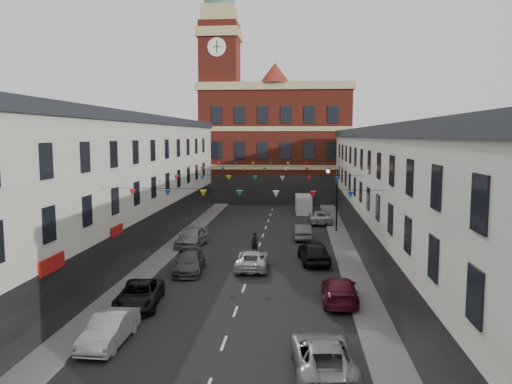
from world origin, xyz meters
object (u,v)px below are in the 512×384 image
(car_right_f, at_px, (320,217))
(car_left_b, at_px, (109,329))
(car_right_c, at_px, (339,290))
(moving_car, at_px, (252,260))
(car_left_e, at_px, (192,237))
(car_right_b, at_px, (323,356))
(car_left_c, at_px, (139,295))
(pedestrian, at_px, (255,243))
(car_left_d, at_px, (189,263))
(car_right_e, at_px, (303,232))
(white_van, at_px, (303,204))
(street_lamp, at_px, (334,191))
(car_right_d, at_px, (314,252))

(car_right_f, bearing_deg, car_left_b, 70.44)
(car_right_c, xyz_separation_m, moving_car, (-5.41, 6.43, -0.05))
(car_left_e, xyz_separation_m, car_right_b, (9.71, -21.30, -0.12))
(car_left_b, relative_size, car_right_c, 0.87)
(car_left_c, relative_size, car_right_f, 0.95)
(car_left_c, distance_m, car_right_f, 28.51)
(car_right_f, xyz_separation_m, pedestrian, (-5.64, -13.74, 0.14))
(car_right_b, distance_m, car_right_c, 8.53)
(car_left_c, relative_size, car_right_c, 0.99)
(car_left_c, relative_size, moving_car, 1.01)
(car_left_b, height_order, car_right_c, car_right_c)
(car_left_c, bearing_deg, car_left_d, 73.27)
(car_right_c, bearing_deg, car_right_e, -82.46)
(car_right_f, distance_m, pedestrian, 14.85)
(car_left_d, distance_m, pedestrian, 7.03)
(car_right_e, distance_m, white_van, 15.13)
(street_lamp, relative_size, moving_car, 1.31)
(car_left_d, bearing_deg, car_right_f, 59.47)
(car_right_c, height_order, moving_car, car_right_c)
(car_left_e, height_order, car_right_b, car_left_e)
(car_left_d, height_order, car_right_e, car_right_e)
(car_left_d, relative_size, white_van, 0.96)
(car_left_d, relative_size, car_right_c, 0.96)
(car_left_c, bearing_deg, car_right_e, 57.68)
(car_right_b, xyz_separation_m, car_right_e, (-0.61, 25.13, -0.02))
(car_left_e, relative_size, car_right_b, 0.95)
(car_left_e, bearing_deg, car_right_f, 52.09)
(car_right_c, relative_size, car_right_e, 1.16)
(car_left_c, xyz_separation_m, car_right_b, (9.45, -6.81, 0.05))
(street_lamp, bearing_deg, car_left_b, -113.56)
(street_lamp, bearing_deg, white_van, 103.10)
(car_right_d, bearing_deg, car_left_c, 38.84)
(street_lamp, relative_size, car_left_d, 1.34)
(car_right_c, bearing_deg, street_lamp, -91.96)
(car_left_e, distance_m, moving_car, 8.52)
(car_right_f, bearing_deg, street_lamp, 101.36)
(car_right_b, bearing_deg, car_right_d, -95.12)
(car_right_c, relative_size, moving_car, 1.03)
(car_left_c, bearing_deg, moving_car, 49.96)
(car_right_b, height_order, car_right_f, car_right_b)
(car_left_d, relative_size, car_left_e, 0.95)
(moving_car, distance_m, pedestrian, 4.63)
(street_lamp, height_order, pedestrian, street_lamp)
(car_right_f, relative_size, pedestrian, 3.00)
(street_lamp, height_order, car_right_f, street_lamp)
(car_right_c, xyz_separation_m, car_right_f, (0.00, 24.79, -0.01))
(car_right_c, bearing_deg, moving_car, -48.86)
(street_lamp, relative_size, car_right_b, 1.20)
(car_right_c, bearing_deg, car_right_b, 82.37)
(car_right_b, relative_size, car_right_d, 1.04)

